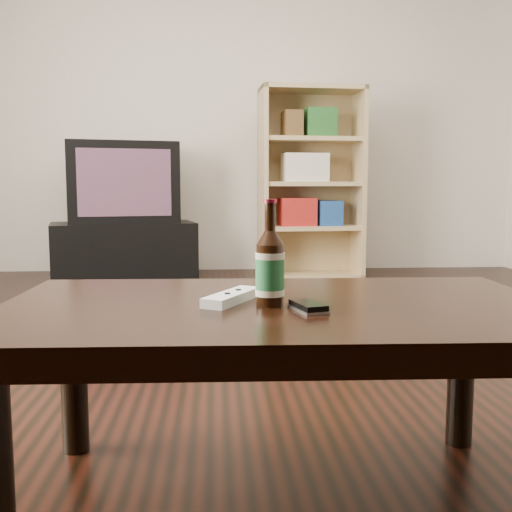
{
  "coord_description": "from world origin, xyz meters",
  "views": [
    {
      "loc": [
        -0.08,
        -2.14,
        0.71
      ],
      "look_at": [
        0.01,
        -0.87,
        0.57
      ],
      "focal_mm": 42.0,
      "sensor_mm": 36.0,
      "label": 1
    }
  ],
  "objects": [
    {
      "name": "phone",
      "position": [
        0.11,
        -0.93,
        0.47
      ],
      "size": [
        0.08,
        0.11,
        0.02
      ],
      "rotation": [
        0.0,
        0.0,
        0.28
      ],
      "color": "#ABABAD",
      "rests_on": "coffee_table"
    },
    {
      "name": "wall_back",
      "position": [
        0.0,
        3.01,
        1.35
      ],
      "size": [
        5.0,
        0.02,
        2.7
      ],
      "primitive_type": "cube",
      "color": "silver",
      "rests_on": "ground"
    },
    {
      "name": "floor",
      "position": [
        0.0,
        0.0,
        -0.01
      ],
      "size": [
        5.0,
        6.0,
        0.01
      ],
      "primitive_type": "cube",
      "color": "black",
      "rests_on": "ground"
    },
    {
      "name": "tv",
      "position": [
        -0.79,
        2.59,
        0.74
      ],
      "size": [
        0.92,
        0.69,
        0.62
      ],
      "rotation": [
        0.0,
        0.0,
        0.23
      ],
      "color": "black",
      "rests_on": "tv_stand"
    },
    {
      "name": "tv_stand",
      "position": [
        -0.79,
        2.59,
        0.22
      ],
      "size": [
        1.18,
        0.77,
        0.43
      ],
      "primitive_type": "cube",
      "rotation": [
        0.0,
        0.0,
        0.23
      ],
      "color": "black",
      "rests_on": "floor"
    },
    {
      "name": "bookshelf",
      "position": [
        0.66,
        2.53,
        0.76
      ],
      "size": [
        0.81,
        0.41,
        1.47
      ],
      "rotation": [
        0.0,
        0.0,
        0.06
      ],
      "color": "tan",
      "rests_on": "floor"
    },
    {
      "name": "beer_bottle",
      "position": [
        0.04,
        -0.87,
        0.54
      ],
      "size": [
        0.08,
        0.08,
        0.23
      ],
      "rotation": [
        0.0,
        0.0,
        -0.32
      ],
      "color": "black",
      "rests_on": "coffee_table"
    },
    {
      "name": "remote",
      "position": [
        -0.04,
        -0.82,
        0.47
      ],
      "size": [
        0.14,
        0.19,
        0.02
      ],
      "rotation": [
        0.0,
        0.0,
        -0.51
      ],
      "color": "silver",
      "rests_on": "coffee_table"
    },
    {
      "name": "coffee_table",
      "position": [
        0.06,
        -0.84,
        0.4
      ],
      "size": [
        1.24,
        0.75,
        0.46
      ],
      "rotation": [
        0.0,
        0.0,
        -0.03
      ],
      "color": "black",
      "rests_on": "floor"
    }
  ]
}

